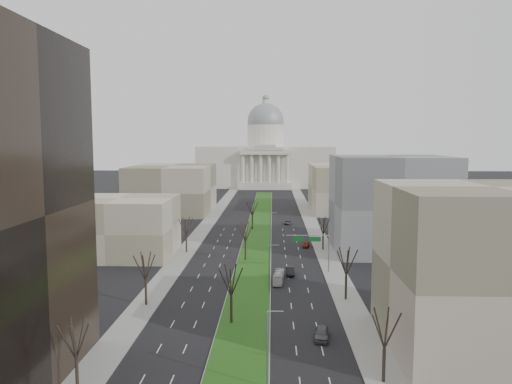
% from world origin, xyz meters
% --- Properties ---
extents(ground, '(600.00, 600.00, 0.00)m').
position_xyz_m(ground, '(0.00, 120.00, 0.00)').
color(ground, black).
rests_on(ground, ground).
extents(median, '(8.00, 222.03, 0.20)m').
position_xyz_m(median, '(0.00, 118.99, 0.10)').
color(median, '#999993').
rests_on(median, ground).
extents(sidewalk_left, '(5.00, 330.00, 0.15)m').
position_xyz_m(sidewalk_left, '(-17.50, 95.00, 0.07)').
color(sidewalk_left, gray).
rests_on(sidewalk_left, ground).
extents(sidewalk_right, '(5.00, 330.00, 0.15)m').
position_xyz_m(sidewalk_right, '(17.50, 95.00, 0.07)').
color(sidewalk_right, gray).
rests_on(sidewalk_right, ground).
extents(capitol, '(80.00, 46.00, 55.00)m').
position_xyz_m(capitol, '(0.00, 269.59, 16.31)').
color(capitol, beige).
rests_on(capitol, ground).
extents(building_beige_left, '(26.00, 22.00, 14.00)m').
position_xyz_m(building_beige_left, '(-33.00, 85.00, 7.00)').
color(building_beige_left, gray).
rests_on(building_beige_left, ground).
extents(building_tan_right, '(26.00, 24.00, 22.00)m').
position_xyz_m(building_tan_right, '(33.00, 32.00, 11.00)').
color(building_tan_right, gray).
rests_on(building_tan_right, ground).
extents(building_grey_right, '(28.00, 26.00, 24.00)m').
position_xyz_m(building_grey_right, '(34.00, 92.00, 12.00)').
color(building_grey_right, slate).
rests_on(building_grey_right, ground).
extents(building_far_left, '(30.00, 40.00, 18.00)m').
position_xyz_m(building_far_left, '(-35.00, 160.00, 9.00)').
color(building_far_left, gray).
rests_on(building_far_left, ground).
extents(building_far_right, '(30.00, 40.00, 18.00)m').
position_xyz_m(building_far_right, '(35.00, 165.00, 9.00)').
color(building_far_right, gray).
rests_on(building_far_right, ground).
extents(tree_left_near, '(5.10, 5.10, 9.18)m').
position_xyz_m(tree_left_near, '(-17.20, 18.00, 6.61)').
color(tree_left_near, black).
rests_on(tree_left_near, ground).
extents(tree_left_mid, '(5.40, 5.40, 9.72)m').
position_xyz_m(tree_left_mid, '(-17.20, 48.00, 7.00)').
color(tree_left_mid, black).
rests_on(tree_left_mid, ground).
extents(tree_left_far, '(5.28, 5.28, 9.50)m').
position_xyz_m(tree_left_far, '(-17.20, 88.00, 6.84)').
color(tree_left_far, black).
rests_on(tree_left_far, ground).
extents(tree_right_near, '(5.16, 5.16, 9.29)m').
position_xyz_m(tree_right_near, '(17.20, 22.00, 6.69)').
color(tree_right_near, black).
rests_on(tree_right_near, ground).
extents(tree_right_mid, '(5.52, 5.52, 9.94)m').
position_xyz_m(tree_right_mid, '(17.20, 52.00, 7.16)').
color(tree_right_mid, black).
rests_on(tree_right_mid, ground).
extents(tree_right_far, '(5.04, 5.04, 9.07)m').
position_xyz_m(tree_right_far, '(17.20, 92.00, 6.53)').
color(tree_right_far, black).
rests_on(tree_right_far, ground).
extents(tree_median_a, '(5.40, 5.40, 9.72)m').
position_xyz_m(tree_median_a, '(-2.00, 40.00, 7.00)').
color(tree_median_a, black).
rests_on(tree_median_a, ground).
extents(tree_median_b, '(5.40, 5.40, 9.72)m').
position_xyz_m(tree_median_b, '(-2.00, 80.00, 7.00)').
color(tree_median_b, black).
rests_on(tree_median_b, ground).
extents(tree_median_c, '(5.40, 5.40, 9.72)m').
position_xyz_m(tree_median_c, '(-2.00, 120.00, 7.00)').
color(tree_median_c, black).
rests_on(tree_median_c, ground).
extents(streetlamp_median_a, '(1.90, 0.20, 9.16)m').
position_xyz_m(streetlamp_median_a, '(3.76, 20.00, 4.81)').
color(streetlamp_median_a, gray).
rests_on(streetlamp_median_a, ground).
extents(streetlamp_median_b, '(1.90, 0.20, 9.16)m').
position_xyz_m(streetlamp_median_b, '(3.76, 55.00, 4.81)').
color(streetlamp_median_b, gray).
rests_on(streetlamp_median_b, ground).
extents(streetlamp_median_c, '(1.90, 0.20, 9.16)m').
position_xyz_m(streetlamp_median_c, '(3.76, 95.00, 4.81)').
color(streetlamp_median_c, gray).
rests_on(streetlamp_median_c, ground).
extents(mast_arm_signs, '(9.12, 0.24, 8.09)m').
position_xyz_m(mast_arm_signs, '(13.49, 70.03, 6.11)').
color(mast_arm_signs, gray).
rests_on(mast_arm_signs, ground).
extents(car_grey_near, '(2.70, 5.23, 1.70)m').
position_xyz_m(car_grey_near, '(11.31, 34.56, 0.85)').
color(car_grey_near, '#4C4E53').
rests_on(car_grey_near, ground).
extents(car_black, '(1.79, 4.99, 1.64)m').
position_xyz_m(car_black, '(7.96, 67.97, 0.82)').
color(car_black, black).
rests_on(car_black, ground).
extents(car_red, '(2.44, 4.60, 1.27)m').
position_xyz_m(car_red, '(13.05, 95.47, 0.63)').
color(car_red, maroon).
rests_on(car_red, ground).
extents(car_grey_far, '(2.32, 4.71, 1.29)m').
position_xyz_m(car_grey_far, '(9.38, 130.76, 0.64)').
color(car_grey_far, '#44464B').
rests_on(car_grey_far, ground).
extents(box_van, '(2.32, 7.59, 2.08)m').
position_xyz_m(box_van, '(5.50, 62.49, 1.04)').
color(box_van, silver).
rests_on(box_van, ground).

